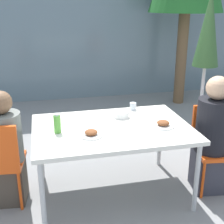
# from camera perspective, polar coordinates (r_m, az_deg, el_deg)

# --- Properties ---
(ground_plane) EXTENTS (24.00, 24.00, 0.00)m
(ground_plane) POSITION_cam_1_polar(r_m,az_deg,el_deg) (3.34, 0.00, -14.51)
(ground_plane) COLOR gray
(building_facade) EXTENTS (10.00, 0.20, 3.00)m
(building_facade) POSITION_cam_1_polar(r_m,az_deg,el_deg) (6.24, -7.64, 16.08)
(building_facade) COLOR slate
(building_facade) RESTS_ON ground
(dining_table) EXTENTS (1.50, 1.03, 0.74)m
(dining_table) POSITION_cam_1_polar(r_m,az_deg,el_deg) (3.00, 0.00, -3.59)
(dining_table) COLOR silver
(dining_table) RESTS_ON ground
(person_left) EXTENTS (0.33, 0.33, 1.13)m
(person_left) POSITION_cam_1_polar(r_m,az_deg,el_deg) (3.13, -18.76, -6.85)
(person_left) COLOR #473D33
(person_left) RESTS_ON ground
(chair_right) EXTENTS (0.45, 0.45, 0.86)m
(chair_right) POSITION_cam_1_polar(r_m,az_deg,el_deg) (3.40, 17.98, -5.07)
(chair_right) COLOR #E54C14
(chair_right) RESTS_ON ground
(person_right) EXTENTS (0.35, 0.35, 1.21)m
(person_right) POSITION_cam_1_polar(r_m,az_deg,el_deg) (3.29, 17.83, -4.59)
(person_right) COLOR #383842
(person_right) RESTS_ON ground
(closed_umbrella) EXTENTS (0.36, 0.36, 2.03)m
(closed_umbrella) POSITION_cam_1_polar(r_m,az_deg,el_deg) (4.17, 17.08, 12.99)
(closed_umbrella) COLOR #333333
(closed_umbrella) RESTS_ON ground
(plate_0) EXTENTS (0.22, 0.22, 0.06)m
(plate_0) POSITION_cam_1_polar(r_m,az_deg,el_deg) (3.02, 9.32, -2.23)
(plate_0) COLOR white
(plate_0) RESTS_ON dining_table
(plate_1) EXTENTS (0.21, 0.21, 0.06)m
(plate_1) POSITION_cam_1_polar(r_m,az_deg,el_deg) (2.78, -3.83, -3.99)
(plate_1) COLOR white
(plate_1) RESTS_ON dining_table
(bottle) EXTENTS (0.07, 0.07, 0.19)m
(bottle) POSITION_cam_1_polar(r_m,az_deg,el_deg) (2.87, -9.97, -2.10)
(bottle) COLOR #51A338
(bottle) RESTS_ON dining_table
(drinking_cup) EXTENTS (0.07, 0.07, 0.08)m
(drinking_cup) POSITION_cam_1_polar(r_m,az_deg,el_deg) (3.44, 3.85, 1.07)
(drinking_cup) COLOR silver
(drinking_cup) RESTS_ON dining_table
(salad_bowl) EXTENTS (0.18, 0.18, 0.06)m
(salad_bowl) POSITION_cam_1_polar(r_m,az_deg,el_deg) (3.22, 1.64, -0.36)
(salad_bowl) COLOR white
(salad_bowl) RESTS_ON dining_table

